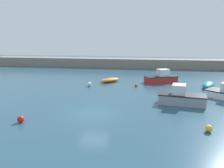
% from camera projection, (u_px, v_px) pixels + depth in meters
% --- Properties ---
extents(ground_plane, '(120.00, 120.00, 0.20)m').
position_uv_depth(ground_plane, '(93.00, 115.00, 18.98)').
color(ground_plane, '#284C60').
extents(harbor_breakwater, '(62.20, 3.93, 1.97)m').
position_uv_depth(harbor_breakwater, '(127.00, 63.00, 48.89)').
color(harbor_breakwater, gray).
rests_on(harbor_breakwater, ground_plane).
extents(open_tender_yellow, '(3.18, 3.26, 0.60)m').
position_uv_depth(open_tender_yellow, '(110.00, 80.00, 32.66)').
color(open_tender_yellow, orange).
rests_on(open_tender_yellow, ground_plane).
extents(motorboat_with_cabin, '(5.09, 3.66, 1.96)m').
position_uv_depth(motorboat_with_cabin, '(161.00, 78.00, 32.33)').
color(motorboat_with_cabin, red).
rests_on(motorboat_with_cabin, ground_plane).
extents(motorboat_grey_hull, '(4.76, 2.67, 1.98)m').
position_uv_depth(motorboat_grey_hull, '(181.00, 97.00, 21.70)').
color(motorboat_grey_hull, gray).
rests_on(motorboat_grey_hull, ground_plane).
extents(rowboat_white_midwater, '(2.56, 3.69, 0.79)m').
position_uv_depth(rowboat_white_midwater, '(208.00, 85.00, 28.77)').
color(rowboat_white_midwater, teal).
rests_on(rowboat_white_midwater, ground_plane).
extents(mooring_buoy_yellow, '(0.50, 0.50, 0.50)m').
position_uv_depth(mooring_buoy_yellow, '(209.00, 128.00, 15.34)').
color(mooring_buoy_yellow, yellow).
rests_on(mooring_buoy_yellow, ground_plane).
extents(mooring_buoy_white, '(0.59, 0.59, 0.59)m').
position_uv_depth(mooring_buoy_white, '(89.00, 84.00, 29.76)').
color(mooring_buoy_white, white).
rests_on(mooring_buoy_white, ground_plane).
extents(mooring_buoy_red, '(0.54, 0.54, 0.54)m').
position_uv_depth(mooring_buoy_red, '(21.00, 119.00, 17.02)').
color(mooring_buoy_red, red).
rests_on(mooring_buoy_red, ground_plane).
extents(mooring_buoy_orange, '(0.42, 0.42, 0.42)m').
position_uv_depth(mooring_buoy_orange, '(136.00, 85.00, 29.65)').
color(mooring_buoy_orange, orange).
rests_on(mooring_buoy_orange, ground_plane).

